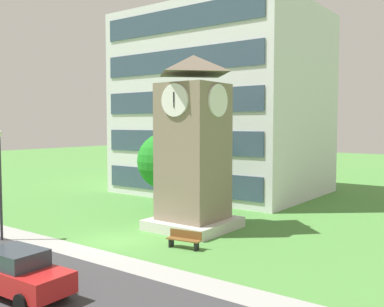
{
  "coord_description": "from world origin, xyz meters",
  "views": [
    {
      "loc": [
        17.1,
        -15.92,
        6.21
      ],
      "look_at": [
        0.84,
        5.87,
        4.39
      ],
      "focal_mm": 41.24,
      "sensor_mm": 36.0,
      "label": 1
    }
  ],
  "objects_px": {
    "park_bench": "(184,239)",
    "clock_tower": "(193,152)",
    "parked_car_red": "(19,273)",
    "tree_streetside": "(166,161)",
    "street_lamp": "(0,172)"
  },
  "relations": [
    {
      "from": "clock_tower",
      "to": "street_lamp",
      "type": "distance_m",
      "value": 10.65
    },
    {
      "from": "clock_tower",
      "to": "parked_car_red",
      "type": "xyz_separation_m",
      "value": [
        1.1,
        -12.05,
        -3.7
      ]
    },
    {
      "from": "clock_tower",
      "to": "park_bench",
      "type": "bearing_deg",
      "value": -59.55
    },
    {
      "from": "clock_tower",
      "to": "parked_car_red",
      "type": "relative_size",
      "value": 2.38
    },
    {
      "from": "street_lamp",
      "to": "tree_streetside",
      "type": "height_order",
      "value": "street_lamp"
    },
    {
      "from": "park_bench",
      "to": "parked_car_red",
      "type": "height_order",
      "value": "parked_car_red"
    },
    {
      "from": "park_bench",
      "to": "clock_tower",
      "type": "bearing_deg",
      "value": 120.45
    },
    {
      "from": "park_bench",
      "to": "tree_streetside",
      "type": "bearing_deg",
      "value": 135.49
    },
    {
      "from": "tree_streetside",
      "to": "parked_car_red",
      "type": "height_order",
      "value": "tree_streetside"
    },
    {
      "from": "street_lamp",
      "to": "parked_car_red",
      "type": "distance_m",
      "value": 9.1
    },
    {
      "from": "park_bench",
      "to": "tree_streetside",
      "type": "height_order",
      "value": "tree_streetside"
    },
    {
      "from": "park_bench",
      "to": "tree_streetside",
      "type": "xyz_separation_m",
      "value": [
        -7.12,
        7.0,
        3.09
      ]
    },
    {
      "from": "clock_tower",
      "to": "street_lamp",
      "type": "relative_size",
      "value": 1.73
    },
    {
      "from": "tree_streetside",
      "to": "park_bench",
      "type": "bearing_deg",
      "value": -44.51
    },
    {
      "from": "park_bench",
      "to": "tree_streetside",
      "type": "relative_size",
      "value": 0.33
    }
  ]
}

